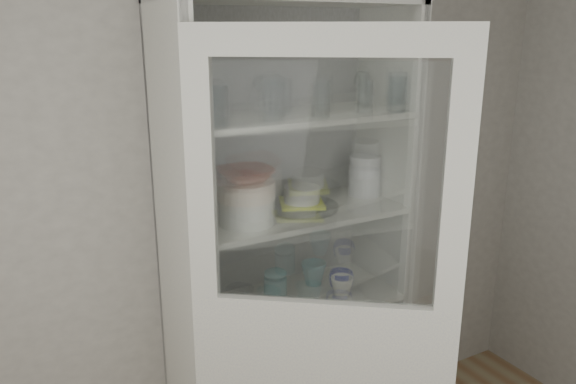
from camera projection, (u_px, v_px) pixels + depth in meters
wall_back at (222, 194)px, 2.40m from camera, size 3.60×0.02×2.60m
pantry_cabinet at (281, 276)px, 2.46m from camera, size 1.00×0.45×2.10m
cupboard_door at (322, 361)px, 1.95m from camera, size 0.75×0.57×2.00m
tumbler_0 at (215, 108)px, 1.88m from camera, size 0.08×0.08×0.13m
tumbler_1 at (219, 106)px, 1.88m from camera, size 0.08×0.08×0.14m
tumbler_2 at (273, 100)px, 1.99m from camera, size 0.09×0.09×0.15m
tumbler_3 at (321, 99)px, 2.09m from camera, size 0.09×0.09×0.14m
tumbler_4 at (365, 97)px, 2.20m from camera, size 0.08×0.08×0.13m
tumbler_5 at (397, 94)px, 2.24m from camera, size 0.09×0.09×0.14m
tumbler_6 at (397, 92)px, 2.24m from camera, size 0.10×0.10×0.16m
tumbler_7 at (190, 104)px, 1.98m from camera, size 0.08×0.08×0.13m
tumbler_8 at (200, 102)px, 2.04m from camera, size 0.08×0.08×0.13m
tumbler_9 at (284, 96)px, 2.20m from camera, size 0.07×0.07×0.13m
goblet_0 at (217, 95)px, 2.13m from camera, size 0.07×0.07×0.15m
goblet_1 at (262, 92)px, 2.22m from camera, size 0.07×0.07×0.16m
goblet_2 at (276, 91)px, 2.27m from camera, size 0.07×0.07×0.16m
goblet_3 at (362, 86)px, 2.44m from camera, size 0.07×0.07×0.16m
plate_stack_front at (246, 211)px, 2.15m from camera, size 0.22×0.22×0.10m
plate_stack_back at (216, 201)px, 2.30m from camera, size 0.23×0.23×0.08m
cream_bowl at (246, 190)px, 2.13m from camera, size 0.29×0.29×0.07m
terracotta_bowl at (246, 175)px, 2.11m from camera, size 0.21×0.21×0.05m
glass_platter at (302, 206)px, 2.34m from camera, size 0.38×0.38×0.02m
yellow_trivet at (302, 203)px, 2.33m from camera, size 0.23×0.23×0.01m
white_ramekin at (302, 194)px, 2.32m from camera, size 0.15×0.15×0.06m
grey_bowl_stack at (365, 175)px, 2.51m from camera, size 0.14×0.14×0.18m
mug_blue at (341, 280)px, 2.50m from camera, size 0.12×0.12×0.09m
mug_teal at (314, 273)px, 2.55m from camera, size 0.14×0.14×0.11m
mug_white at (342, 287)px, 2.43m from camera, size 0.12×0.12×0.09m
teal_jar at (275, 286)px, 2.41m from camera, size 0.10×0.10×0.12m
measuring_cups at (226, 316)px, 2.23m from camera, size 0.11×0.11×0.04m
white_canister at (196, 303)px, 2.24m from camera, size 0.12×0.12×0.13m
cream_dish at (261, 379)px, 2.47m from camera, size 0.24×0.24×0.07m
tin_box at (297, 371)px, 2.54m from camera, size 0.21×0.16×0.06m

